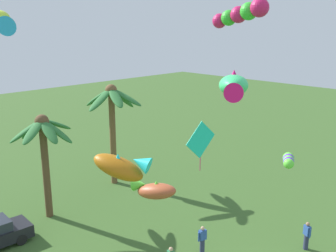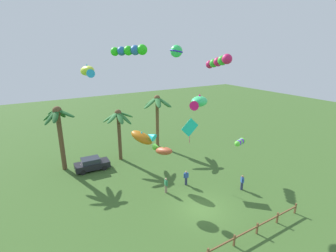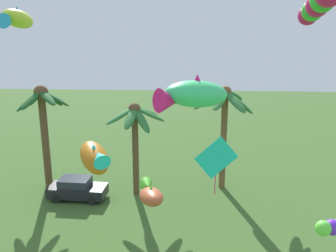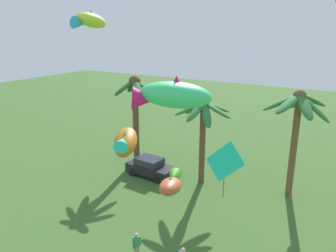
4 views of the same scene
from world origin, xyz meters
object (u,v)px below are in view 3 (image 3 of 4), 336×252
at_px(palm_tree_1, 135,125).
at_px(kite_fish_7, 193,94).
at_px(palm_tree_0, 225,110).
at_px(kite_fish_8, 151,195).
at_px(palm_tree_2, 43,113).
at_px(kite_tube_1, 319,4).
at_px(parked_car_0, 77,189).
at_px(kite_fish_5, 95,157).
at_px(kite_diamond_0, 216,158).
at_px(kite_fish_3, 16,19).

xyz_separation_m(palm_tree_1, kite_fish_7, (3.76, -10.95, 4.00)).
height_order(palm_tree_0, kite_fish_7, kite_fish_7).
bearing_deg(kite_fish_7, kite_fish_8, 120.64).
relative_size(palm_tree_2, kite_tube_1, 1.98).
relative_size(palm_tree_2, parked_car_0, 1.91).
relative_size(kite_fish_5, kite_fish_8, 1.10).
height_order(palm_tree_2, kite_fish_7, kite_fish_7).
bearing_deg(kite_fish_8, palm_tree_0, 64.26).
bearing_deg(kite_fish_8, kite_fish_7, -59.36).
distance_m(palm_tree_2, kite_fish_7, 16.11).
bearing_deg(palm_tree_1, kite_fish_7, -71.06).
relative_size(palm_tree_0, kite_diamond_0, 2.75).
xyz_separation_m(palm_tree_0, kite_diamond_0, (-1.33, -9.52, -0.19)).
distance_m(palm_tree_1, kite_fish_5, 8.32).
height_order(kite_fish_3, kite_fish_7, kite_fish_3).
bearing_deg(kite_tube_1, kite_fish_8, -179.32).
bearing_deg(parked_car_0, palm_tree_2, 145.02).
relative_size(kite_fish_3, kite_fish_7, 0.85).
xyz_separation_m(palm_tree_0, palm_tree_2, (-12.89, -0.52, -0.25)).
bearing_deg(parked_car_0, kite_fish_7, -51.96).
distance_m(palm_tree_1, kite_fish_3, 10.21).
bearing_deg(palm_tree_2, kite_fish_5, -56.29).
height_order(palm_tree_0, parked_car_0, palm_tree_0).
relative_size(kite_diamond_0, kite_tube_1, 0.72).
height_order(palm_tree_0, kite_diamond_0, palm_tree_0).
distance_m(kite_fish_5, kite_fish_7, 6.15).
xyz_separation_m(parked_car_0, kite_fish_7, (7.72, -9.86, 8.32)).
relative_size(palm_tree_0, kite_tube_1, 1.97).
relative_size(kite_tube_1, kite_fish_5, 1.30).
bearing_deg(kite_fish_5, kite_fish_8, 12.90).
height_order(kite_diamond_0, kite_fish_3, kite_fish_3).
relative_size(kite_diamond_0, kite_fish_5, 0.93).
xyz_separation_m(kite_fish_3, kite_fish_8, (6.48, -1.58, -8.18)).
distance_m(palm_tree_2, kite_diamond_0, 14.65).
bearing_deg(palm_tree_2, kite_diamond_0, -37.89).
relative_size(kite_diamond_0, kite_fish_7, 0.90).
height_order(palm_tree_2, kite_tube_1, kite_tube_1).
bearing_deg(palm_tree_0, palm_tree_2, -177.67).
height_order(kite_diamond_0, kite_tube_1, kite_tube_1).
bearing_deg(palm_tree_0, kite_diamond_0, -97.97).
bearing_deg(palm_tree_0, kite_fish_5, -125.37).
distance_m(kite_fish_3, kite_fish_7, 10.06).
bearing_deg(palm_tree_2, kite_fish_7, -48.41).
height_order(palm_tree_2, kite_diamond_0, palm_tree_2).
bearing_deg(kite_fish_8, kite_diamond_0, -8.70).
xyz_separation_m(palm_tree_2, kite_tube_1, (15.60, -8.45, 6.69)).
bearing_deg(kite_fish_5, palm_tree_2, 123.71).
bearing_deg(kite_tube_1, palm_tree_1, 139.43).
relative_size(palm_tree_1, kite_diamond_0, 2.39).
xyz_separation_m(parked_car_0, kite_fish_8, (5.80, -6.62, 2.87)).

